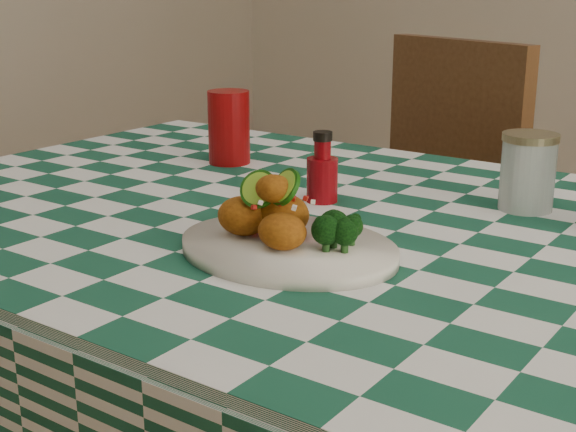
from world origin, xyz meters
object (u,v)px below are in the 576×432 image
Objects in this scene: fried_chicken_pile at (277,208)px; ketchup_bottle at (322,167)px; mason_jar at (528,172)px; red_tumbler at (229,127)px; plate at (288,248)px; wooden_chair_left at (391,243)px.

fried_chicken_pile is 1.19× the size of ketchup_bottle.
fried_chicken_pile is 0.45m from mason_jar.
red_tumbler reaches higher than ketchup_bottle.
red_tumbler reaches higher than mason_jar.
mason_jar is (0.19, 0.40, 0.05)m from plate.
mason_jar reaches higher than ketchup_bottle.
fried_chicken_pile is at bearing -70.09° from ketchup_bottle.
fried_chicken_pile is 0.27m from ketchup_bottle.
wooden_chair_left reaches higher than mason_jar.
fried_chicken_pile is at bearing -51.34° from wooden_chair_left.
wooden_chair_left reaches higher than fried_chicken_pile.
mason_jar is at bearing 1.60° from red_tumbler.
mason_jar is 0.77m from wooden_chair_left.
red_tumbler is at bearing 137.37° from plate.
wooden_chair_left is at bearing 109.05° from plate.
mason_jar is at bearing 27.07° from ketchup_bottle.
wooden_chair_left is (-0.30, 0.88, -0.30)m from plate.
fried_chicken_pile is 0.99m from wooden_chair_left.
wooden_chair_left reaches higher than plate.
red_tumbler is at bearing 136.14° from fried_chicken_pile.
mason_jar is (0.30, 0.15, 0.00)m from ketchup_bottle.
wooden_chair_left is (-0.20, 0.63, -0.35)m from ketchup_bottle.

